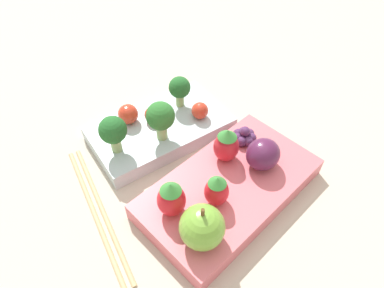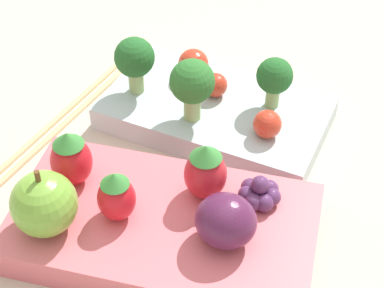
{
  "view_description": "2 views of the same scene",
  "coord_description": "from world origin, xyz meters",
  "px_view_note": "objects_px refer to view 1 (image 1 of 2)",
  "views": [
    {
      "loc": [
        -0.2,
        -0.23,
        0.35
      ],
      "look_at": [
        -0.01,
        -0.0,
        0.04
      ],
      "focal_mm": 32.0,
      "sensor_mm": 36.0,
      "label": 1
    },
    {
      "loc": [
        0.11,
        -0.35,
        0.38
      ],
      "look_at": [
        -0.01,
        -0.0,
        0.04
      ],
      "focal_mm": 60.0,
      "sensor_mm": 36.0,
      "label": 2
    }
  ],
  "objects_px": {
    "strawberry_1": "(226,145)",
    "chopsticks_pair": "(98,210)",
    "strawberry_2": "(171,199)",
    "plum": "(263,154)",
    "cherry_tomato_1": "(152,115)",
    "bento_box_fruit": "(229,188)",
    "broccoli_floret_2": "(113,131)",
    "bento_box_savoury": "(160,129)",
    "broccoli_floret_1": "(180,88)",
    "cherry_tomato_2": "(200,111)",
    "apple": "(202,227)",
    "broccoli_floret_0": "(161,117)",
    "grape_cluster": "(244,136)",
    "cherry_tomato_0": "(128,114)",
    "strawberry_0": "(217,190)"
  },
  "relations": [
    {
      "from": "strawberry_1",
      "to": "grape_cluster",
      "type": "relative_size",
      "value": 1.52
    },
    {
      "from": "bento_box_fruit",
      "to": "cherry_tomato_1",
      "type": "relative_size",
      "value": 10.71
    },
    {
      "from": "strawberry_0",
      "to": "bento_box_fruit",
      "type": "bearing_deg",
      "value": 16.32
    },
    {
      "from": "cherry_tomato_0",
      "to": "cherry_tomato_1",
      "type": "relative_size",
      "value": 1.29
    },
    {
      "from": "bento_box_savoury",
      "to": "cherry_tomato_1",
      "type": "xyz_separation_m",
      "value": [
        -0.0,
        0.01,
        0.02
      ]
    },
    {
      "from": "cherry_tomato_1",
      "to": "plum",
      "type": "bearing_deg",
      "value": -69.67
    },
    {
      "from": "strawberry_0",
      "to": "plum",
      "type": "height_order",
      "value": "strawberry_0"
    },
    {
      "from": "cherry_tomato_0",
      "to": "strawberry_1",
      "type": "bearing_deg",
      "value": -67.22
    },
    {
      "from": "broccoli_floret_1",
      "to": "cherry_tomato_2",
      "type": "xyz_separation_m",
      "value": [
        0.01,
        -0.04,
        -0.02
      ]
    },
    {
      "from": "broccoli_floret_0",
      "to": "strawberry_1",
      "type": "height_order",
      "value": "broccoli_floret_0"
    },
    {
      "from": "strawberry_0",
      "to": "strawberry_1",
      "type": "distance_m",
      "value": 0.07
    },
    {
      "from": "strawberry_2",
      "to": "apple",
      "type": "bearing_deg",
      "value": -85.61
    },
    {
      "from": "cherry_tomato_0",
      "to": "strawberry_1",
      "type": "relative_size",
      "value": 0.57
    },
    {
      "from": "apple",
      "to": "grape_cluster",
      "type": "relative_size",
      "value": 1.73
    },
    {
      "from": "broccoli_floret_1",
      "to": "cherry_tomato_0",
      "type": "xyz_separation_m",
      "value": [
        -0.08,
        0.02,
        -0.02
      ]
    },
    {
      "from": "broccoli_floret_2",
      "to": "cherry_tomato_1",
      "type": "bearing_deg",
      "value": 14.58
    },
    {
      "from": "bento_box_fruit",
      "to": "broccoli_floret_2",
      "type": "distance_m",
      "value": 0.16
    },
    {
      "from": "chopsticks_pair",
      "to": "bento_box_savoury",
      "type": "bearing_deg",
      "value": 23.59
    },
    {
      "from": "broccoli_floret_0",
      "to": "strawberry_1",
      "type": "xyz_separation_m",
      "value": [
        0.04,
        -0.08,
        -0.01
      ]
    },
    {
      "from": "strawberry_2",
      "to": "plum",
      "type": "xyz_separation_m",
      "value": [
        0.13,
        -0.02,
        -0.0
      ]
    },
    {
      "from": "cherry_tomato_1",
      "to": "broccoli_floret_2",
      "type": "bearing_deg",
      "value": -165.42
    },
    {
      "from": "bento_box_fruit",
      "to": "grape_cluster",
      "type": "height_order",
      "value": "grape_cluster"
    },
    {
      "from": "broccoli_floret_1",
      "to": "grape_cluster",
      "type": "xyz_separation_m",
      "value": [
        0.02,
        -0.11,
        -0.02
      ]
    },
    {
      "from": "apple",
      "to": "cherry_tomato_1",
      "type": "bearing_deg",
      "value": 70.74
    },
    {
      "from": "broccoli_floret_2",
      "to": "cherry_tomato_1",
      "type": "relative_size",
      "value": 2.5
    },
    {
      "from": "cherry_tomato_2",
      "to": "plum",
      "type": "relative_size",
      "value": 0.55
    },
    {
      "from": "strawberry_0",
      "to": "plum",
      "type": "xyz_separation_m",
      "value": [
        0.08,
        0.0,
        -0.0
      ]
    },
    {
      "from": "bento_box_fruit",
      "to": "cherry_tomato_2",
      "type": "height_order",
      "value": "cherry_tomato_2"
    },
    {
      "from": "bento_box_fruit",
      "to": "broccoli_floret_1",
      "type": "relative_size",
      "value": 4.84
    },
    {
      "from": "bento_box_fruit",
      "to": "strawberry_1",
      "type": "xyz_separation_m",
      "value": [
        0.02,
        0.03,
        0.04
      ]
    },
    {
      "from": "cherry_tomato_2",
      "to": "strawberry_2",
      "type": "xyz_separation_m",
      "value": [
        -0.12,
        -0.1,
        0.01
      ]
    },
    {
      "from": "strawberry_1",
      "to": "cherry_tomato_2",
      "type": "bearing_deg",
      "value": 72.18
    },
    {
      "from": "bento_box_savoury",
      "to": "broccoli_floret_1",
      "type": "bearing_deg",
      "value": 16.24
    },
    {
      "from": "bento_box_fruit",
      "to": "apple",
      "type": "bearing_deg",
      "value": -154.68
    },
    {
      "from": "broccoli_floret_2",
      "to": "strawberry_2",
      "type": "relative_size",
      "value": 1.12
    },
    {
      "from": "bento_box_savoury",
      "to": "bento_box_fruit",
      "type": "height_order",
      "value": "bento_box_fruit"
    },
    {
      "from": "strawberry_2",
      "to": "plum",
      "type": "distance_m",
      "value": 0.13
    },
    {
      "from": "cherry_tomato_2",
      "to": "strawberry_1",
      "type": "bearing_deg",
      "value": -107.82
    },
    {
      "from": "broccoli_floret_2",
      "to": "chopsticks_pair",
      "type": "relative_size",
      "value": 0.26
    },
    {
      "from": "apple",
      "to": "strawberry_2",
      "type": "height_order",
      "value": "apple"
    },
    {
      "from": "cherry_tomato_1",
      "to": "strawberry_2",
      "type": "relative_size",
      "value": 0.45
    },
    {
      "from": "strawberry_1",
      "to": "chopsticks_pair",
      "type": "bearing_deg",
      "value": 163.07
    },
    {
      "from": "bento_box_savoury",
      "to": "strawberry_0",
      "type": "bearing_deg",
      "value": -100.15
    },
    {
      "from": "broccoli_floret_0",
      "to": "strawberry_2",
      "type": "xyz_separation_m",
      "value": [
        -0.06,
        -0.1,
        -0.01
      ]
    },
    {
      "from": "strawberry_2",
      "to": "chopsticks_pair",
      "type": "bearing_deg",
      "value": 131.64
    },
    {
      "from": "cherry_tomato_0",
      "to": "strawberry_0",
      "type": "relative_size",
      "value": 0.66
    },
    {
      "from": "cherry_tomato_0",
      "to": "strawberry_2",
      "type": "xyz_separation_m",
      "value": [
        -0.04,
        -0.16,
        0.01
      ]
    },
    {
      "from": "plum",
      "to": "cherry_tomato_2",
      "type": "bearing_deg",
      "value": 90.31
    },
    {
      "from": "cherry_tomato_0",
      "to": "chopsticks_pair",
      "type": "distance_m",
      "value": 0.14
    },
    {
      "from": "cherry_tomato_1",
      "to": "strawberry_1",
      "type": "distance_m",
      "value": 0.12
    }
  ]
}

